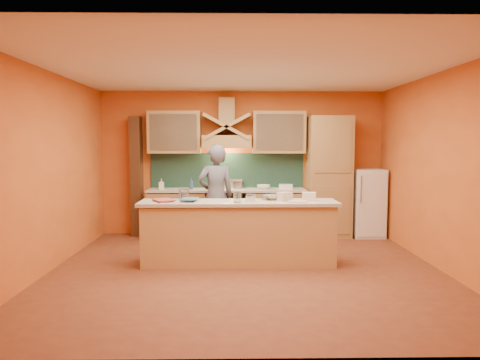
{
  "coord_description": "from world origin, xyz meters",
  "views": [
    {
      "loc": [
        -0.17,
        -5.92,
        1.79
      ],
      "look_at": [
        -0.07,
        0.9,
        1.2
      ],
      "focal_mm": 32.0,
      "sensor_mm": 36.0,
      "label": 1
    }
  ],
  "objects_px": {
    "person": "(216,196)",
    "stove": "(227,213)",
    "mixing_bowl": "(272,197)",
    "fridge": "(367,203)",
    "kitchen_scale": "(251,199)"
  },
  "relations": [
    {
      "from": "stove",
      "to": "kitchen_scale",
      "type": "bearing_deg",
      "value": -79.31
    },
    {
      "from": "person",
      "to": "mixing_bowl",
      "type": "distance_m",
      "value": 1.35
    },
    {
      "from": "stove",
      "to": "mixing_bowl",
      "type": "bearing_deg",
      "value": -67.96
    },
    {
      "from": "stove",
      "to": "person",
      "type": "bearing_deg",
      "value": -104.23
    },
    {
      "from": "fridge",
      "to": "kitchen_scale",
      "type": "height_order",
      "value": "fridge"
    },
    {
      "from": "person",
      "to": "stove",
      "type": "bearing_deg",
      "value": -120.99
    },
    {
      "from": "mixing_bowl",
      "to": "fridge",
      "type": "bearing_deg",
      "value": 41.12
    },
    {
      "from": "mixing_bowl",
      "to": "stove",
      "type": "bearing_deg",
      "value": 112.04
    },
    {
      "from": "stove",
      "to": "fridge",
      "type": "distance_m",
      "value": 2.71
    },
    {
      "from": "kitchen_scale",
      "to": "mixing_bowl",
      "type": "bearing_deg",
      "value": 58.12
    },
    {
      "from": "kitchen_scale",
      "to": "mixing_bowl",
      "type": "xyz_separation_m",
      "value": [
        0.33,
        0.25,
        -0.01
      ]
    },
    {
      "from": "stove",
      "to": "fridge",
      "type": "xyz_separation_m",
      "value": [
        2.7,
        0.0,
        0.2
      ]
    },
    {
      "from": "fridge",
      "to": "kitchen_scale",
      "type": "distance_m",
      "value": 3.08
    },
    {
      "from": "fridge",
      "to": "mixing_bowl",
      "type": "height_order",
      "value": "fridge"
    },
    {
      "from": "fridge",
      "to": "stove",
      "type": "bearing_deg",
      "value": 180.0
    }
  ]
}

